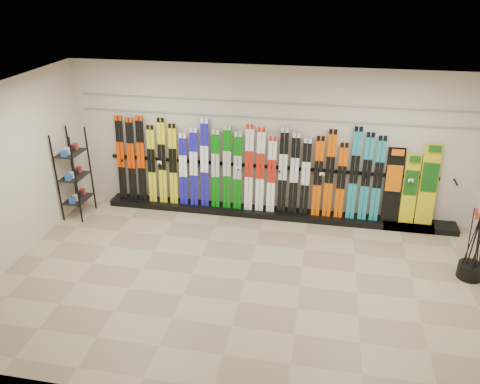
# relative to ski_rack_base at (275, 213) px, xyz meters

# --- Properties ---
(floor) EXTENTS (8.00, 8.00, 0.00)m
(floor) POSITION_rel_ski_rack_base_xyz_m (-0.22, -2.28, -0.06)
(floor) COLOR gray
(floor) RESTS_ON ground
(back_wall) EXTENTS (8.00, 0.00, 8.00)m
(back_wall) POSITION_rel_ski_rack_base_xyz_m (-0.22, 0.22, 1.44)
(back_wall) COLOR beige
(back_wall) RESTS_ON floor
(left_wall) EXTENTS (0.00, 5.00, 5.00)m
(left_wall) POSITION_rel_ski_rack_base_xyz_m (-4.22, -2.28, 1.44)
(left_wall) COLOR beige
(left_wall) RESTS_ON floor
(ceiling) EXTENTS (8.00, 8.00, 0.00)m
(ceiling) POSITION_rel_ski_rack_base_xyz_m (-0.22, -2.28, 2.94)
(ceiling) COLOR silver
(ceiling) RESTS_ON back_wall
(ski_rack_base) EXTENTS (8.00, 0.40, 0.12)m
(ski_rack_base) POSITION_rel_ski_rack_base_xyz_m (0.00, 0.00, 0.00)
(ski_rack_base) COLOR black
(ski_rack_base) RESTS_ON floor
(skis) EXTENTS (5.37, 0.19, 1.84)m
(skis) POSITION_rel_ski_rack_base_xyz_m (-0.69, 0.03, 0.91)
(skis) COLOR black
(skis) RESTS_ON ski_rack_base
(snowboards) EXTENTS (0.96, 0.24, 1.57)m
(snowboards) POSITION_rel_ski_rack_base_xyz_m (2.55, 0.07, 0.80)
(snowboards) COLOR black
(snowboards) RESTS_ON ski_rack_base
(accessory_rack) EXTENTS (0.40, 0.60, 1.80)m
(accessory_rack) POSITION_rel_ski_rack_base_xyz_m (-3.97, -0.66, 0.84)
(accessory_rack) COLOR black
(accessory_rack) RESTS_ON floor
(pole_bin) EXTENTS (0.40, 0.40, 0.25)m
(pole_bin) POSITION_rel_ski_rack_base_xyz_m (3.38, -1.52, 0.07)
(pole_bin) COLOR black
(pole_bin) RESTS_ON floor
(ski_poles) EXTENTS (0.32, 0.34, 1.18)m
(ski_poles) POSITION_rel_ski_rack_base_xyz_m (3.36, -1.52, 0.55)
(ski_poles) COLOR black
(ski_poles) RESTS_ON pole_bin
(slatwall_rail_0) EXTENTS (7.60, 0.02, 0.03)m
(slatwall_rail_0) POSITION_rel_ski_rack_base_xyz_m (-0.22, 0.20, 1.94)
(slatwall_rail_0) COLOR gray
(slatwall_rail_0) RESTS_ON back_wall
(slatwall_rail_1) EXTENTS (7.60, 0.02, 0.03)m
(slatwall_rail_1) POSITION_rel_ski_rack_base_xyz_m (-0.22, 0.20, 2.24)
(slatwall_rail_1) COLOR gray
(slatwall_rail_1) RESTS_ON back_wall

